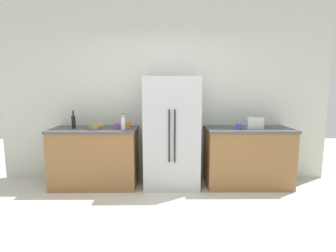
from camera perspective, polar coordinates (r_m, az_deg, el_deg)
name	(u,v)px	position (r m, az deg, el deg)	size (l,w,h in m)	color
ground_plane	(164,241)	(2.88, -0.85, -24.05)	(10.97, 10.97, 0.00)	beige
kitchen_back_panel	(165,89)	(4.36, -0.73, 8.28)	(5.48, 0.10, 3.09)	silver
counter_left	(95,157)	(4.28, -15.79, -6.64)	(1.33, 0.65, 0.93)	olive
counter_right	(247,157)	(4.33, 17.15, -6.52)	(1.34, 0.65, 0.93)	olive
refrigerator	(172,133)	(4.04, 0.79, -1.46)	(0.86, 0.64, 1.72)	#B7BABF
toaster	(254,123)	(4.19, 18.54, 0.65)	(0.24, 0.17, 0.18)	silver
bottle_a	(74,121)	(4.27, -20.18, 0.96)	(0.06, 0.06, 0.28)	black
bottle_b	(123,123)	(3.95, -9.86, 0.63)	(0.07, 0.07, 0.24)	white
cup_a	(117,126)	(4.02, -11.25, 0.01)	(0.08, 0.08, 0.09)	purple
cup_b	(239,126)	(4.09, 15.46, -0.08)	(0.09, 0.09, 0.08)	blue
cup_c	(128,125)	(4.12, -8.94, 0.24)	(0.10, 0.10, 0.09)	orange
bowl_a	(98,126)	(4.29, -15.32, 0.09)	(0.17, 0.17, 0.05)	yellow
bowl_b	(95,128)	(4.05, -15.87, -0.38)	(0.20, 0.20, 0.05)	brown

